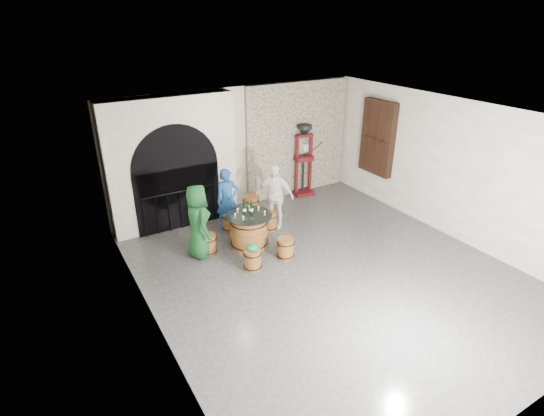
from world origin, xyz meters
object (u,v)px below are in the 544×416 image
wine_bottle_center (251,208)px  side_barrel (251,206)px  barrel_stool_near_left (253,259)px  wine_bottle_right (244,207)px  corking_press (304,155)px  person_white (275,196)px  barrel_stool_right (270,221)px  barrel_stool_near_right (285,248)px  barrel_stool_left (208,244)px  wine_bottle_left (244,208)px  barrel_table (249,231)px  barrel_stool_far (230,222)px  person_blue (228,200)px  person_green (198,222)px

wine_bottle_center → side_barrel: bearing=62.8°
barrel_stool_near_left → wine_bottle_center: bearing=62.5°
wine_bottle_right → corking_press: bearing=31.7°
person_white → wine_bottle_center: bearing=-102.2°
barrel_stool_right → barrel_stool_near_right: size_ratio=1.00×
wine_bottle_center → corking_press: bearing=35.0°
barrel_stool_near_right → side_barrel: side_barrel is taller
barrel_stool_left → wine_bottle_left: 1.12m
barrel_table → wine_bottle_left: wine_bottle_left is taller
barrel_stool_far → person_blue: size_ratio=0.30×
side_barrel → corking_press: corking_press is taller
barrel_stool_near_right → barrel_table: bearing=118.3°
barrel_stool_far → wine_bottle_right: 1.03m
barrel_stool_far → corking_press: size_ratio=0.23×
wine_bottle_center → side_barrel: (0.68, 1.33, -0.64)m
person_blue → corking_press: size_ratio=0.75×
barrel_stool_near_left → corking_press: 4.32m
person_green → wine_bottle_center: size_ratio=5.08×
person_blue → wine_bottle_center: size_ratio=4.77×
wine_bottle_right → side_barrel: 1.53m
person_green → person_white: size_ratio=1.02×
person_blue → wine_bottle_center: person_blue is taller
barrel_table → barrel_stool_left: 0.96m
barrel_table → person_green: size_ratio=0.63×
barrel_table → barrel_stool_far: barrel_table is taller
barrel_table → person_blue: person_blue is taller
barrel_stool_right → person_green: 2.03m
barrel_stool_far → barrel_stool_near_right: bearing=-74.9°
wine_bottle_center → barrel_stool_left: bearing=171.1°
person_white → corking_press: size_ratio=0.78×
person_white → person_green: bearing=-123.5°
barrel_stool_left → barrel_stool_near_right: same height
barrel_stool_near_left → wine_bottle_left: (0.33, 0.96, 0.70)m
barrel_stool_far → barrel_stool_near_right: (0.48, -1.78, 0.00)m
wine_bottle_left → wine_bottle_right: (0.04, 0.09, 0.00)m
barrel_table → person_white: 1.27m
person_blue → wine_bottle_left: person_blue is taller
barrel_stool_left → person_white: size_ratio=0.29×
wine_bottle_left → corking_press: corking_press is taller
barrel_stool_left → corking_press: bearing=25.0°
barrel_stool_near_left → barrel_stool_near_right: bearing=2.3°
barrel_stool_near_right → barrel_stool_left: bearing=143.7°
barrel_stool_near_right → side_barrel: size_ratio=0.79×
barrel_table → person_green: bearing=169.2°
wine_bottle_left → corking_press: 3.38m
barrel_stool_near_right → wine_bottle_right: (-0.46, 1.02, 0.70)m
wine_bottle_center → corking_press: (2.70, 1.89, 0.27)m
person_white → wine_bottle_left: size_ratio=4.97×
barrel_table → wine_bottle_left: 0.55m
barrel_stool_far → barrel_stool_near_right: same height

